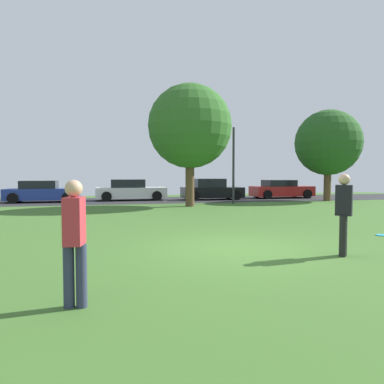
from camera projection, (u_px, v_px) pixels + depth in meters
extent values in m
plane|color=#3D6628|center=(238.00, 248.00, 8.20)|extent=(44.00, 44.00, 0.00)
cube|color=#28282B|center=(153.00, 200.00, 23.76)|extent=(44.00, 6.40, 0.01)
cylinder|color=brown|center=(327.00, 182.00, 23.08)|extent=(0.46, 0.46, 2.52)
sphere|color=#23511E|center=(328.00, 143.00, 22.96)|extent=(4.23, 4.23, 4.23)
cylinder|color=brown|center=(190.00, 182.00, 19.03)|extent=(0.47, 0.47, 2.65)
sphere|color=#2D6023|center=(190.00, 126.00, 18.88)|extent=(4.48, 4.48, 4.48)
cylinder|color=black|center=(344.00, 235.00, 7.49)|extent=(0.14, 0.14, 0.85)
cylinder|color=black|center=(343.00, 236.00, 7.35)|extent=(0.14, 0.14, 0.85)
cube|color=black|center=(344.00, 200.00, 7.39)|extent=(0.38, 0.38, 0.64)
sphere|color=tan|center=(344.00, 179.00, 7.36)|extent=(0.23, 0.23, 0.23)
cylinder|color=#2D334C|center=(69.00, 276.00, 4.54)|extent=(0.14, 0.14, 0.81)
cylinder|color=#2D334C|center=(81.00, 276.00, 4.55)|extent=(0.14, 0.14, 0.81)
cube|color=#B72D38|center=(74.00, 221.00, 4.51)|extent=(0.27, 0.35, 0.61)
sphere|color=tan|center=(74.00, 188.00, 4.49)|extent=(0.22, 0.22, 0.22)
cylinder|color=#2DB2E0|center=(381.00, 235.00, 9.92)|extent=(0.27, 0.27, 0.03)
cube|color=#233893|center=(43.00, 194.00, 21.99)|extent=(4.35, 1.73, 0.70)
cube|color=black|center=(39.00, 185.00, 21.91)|extent=(2.09, 1.52, 0.48)
cylinder|color=black|center=(70.00, 196.00, 23.19)|extent=(0.64, 0.22, 0.64)
cylinder|color=black|center=(67.00, 197.00, 21.51)|extent=(0.64, 0.22, 0.64)
cylinder|color=black|center=(20.00, 196.00, 22.49)|extent=(0.64, 0.22, 0.64)
cylinder|color=black|center=(13.00, 198.00, 20.81)|extent=(0.64, 0.22, 0.64)
cube|color=white|center=(131.00, 193.00, 23.65)|extent=(4.58, 1.80, 0.71)
cube|color=black|center=(128.00, 183.00, 23.57)|extent=(2.20, 1.58, 0.54)
cylinder|color=black|center=(154.00, 194.00, 24.90)|extent=(0.64, 0.22, 0.64)
cylinder|color=black|center=(157.00, 196.00, 23.15)|extent=(0.64, 0.22, 0.64)
cylinder|color=black|center=(107.00, 195.00, 24.17)|extent=(0.64, 0.22, 0.64)
cylinder|color=black|center=(107.00, 197.00, 22.42)|extent=(0.64, 0.22, 0.64)
cube|color=black|center=(212.00, 192.00, 24.26)|extent=(4.14, 1.72, 0.69)
cube|color=black|center=(209.00, 183.00, 24.18)|extent=(1.99, 1.51, 0.59)
cylinder|color=black|center=(228.00, 194.00, 25.43)|extent=(0.64, 0.22, 0.64)
cylinder|color=black|center=(237.00, 195.00, 23.76)|extent=(0.64, 0.22, 0.64)
cylinder|color=black|center=(189.00, 194.00, 24.77)|extent=(0.64, 0.22, 0.64)
cylinder|color=black|center=(195.00, 196.00, 23.10)|extent=(0.64, 0.22, 0.64)
cube|color=#B21E1E|center=(282.00, 191.00, 25.95)|extent=(4.43, 1.84, 0.71)
cube|color=black|center=(279.00, 183.00, 25.87)|extent=(2.13, 1.62, 0.46)
cylinder|color=black|center=(294.00, 193.00, 27.21)|extent=(0.64, 0.22, 0.64)
cylinder|color=black|center=(307.00, 194.00, 25.42)|extent=(0.64, 0.22, 0.64)
cylinder|color=black|center=(257.00, 193.00, 26.50)|extent=(0.64, 0.22, 0.64)
cylinder|color=black|center=(267.00, 195.00, 24.72)|extent=(0.64, 0.22, 0.64)
cylinder|color=#2D2D33|center=(233.00, 165.00, 20.93)|extent=(0.14, 0.14, 4.50)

